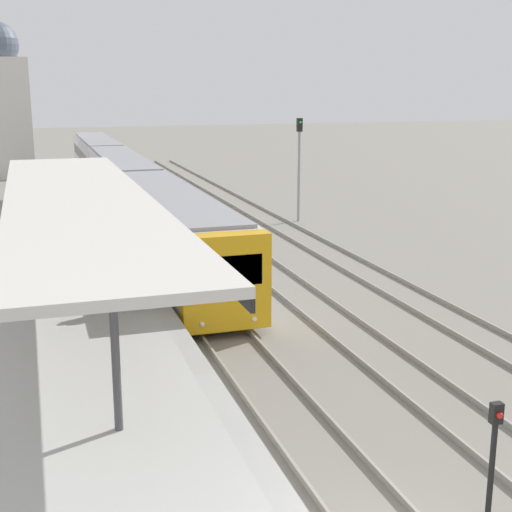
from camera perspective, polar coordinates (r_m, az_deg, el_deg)
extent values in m
cube|color=beige|center=(21.32, -14.13, 4.52)|extent=(4.00, 21.55, 0.20)
cube|color=black|center=(21.56, -8.89, 4.27)|extent=(0.08, 21.55, 0.24)
cylinder|color=#47474C|center=(13.37, -11.18, -7.72)|extent=(0.16, 0.16, 3.00)
cylinder|color=#47474C|center=(21.62, -13.89, 0.34)|extent=(0.16, 0.16, 3.00)
cylinder|color=#47474C|center=(30.07, -15.09, 3.91)|extent=(0.16, 0.16, 3.00)
cylinder|color=#2D2D33|center=(20.76, -10.39, -3.09)|extent=(0.14, 0.14, 0.85)
cylinder|color=#2D2D33|center=(20.79, -9.84, -3.05)|extent=(0.14, 0.14, 0.85)
cube|color=#2D6638|center=(20.58, -10.20, -1.13)|extent=(0.40, 0.22, 0.60)
sphere|color=tan|center=(20.49, -10.25, -0.04)|extent=(0.22, 0.22, 0.22)
cube|color=#B22828|center=(20.39, -10.13, -1.21)|extent=(0.30, 0.18, 0.40)
cube|color=gold|center=(20.48, -2.50, -2.06)|extent=(2.60, 0.70, 2.80)
cube|color=black|center=(20.07, -2.27, -1.23)|extent=(2.03, 0.04, 0.90)
sphere|color=#EFEACC|center=(20.31, -4.35, -5.47)|extent=(0.16, 0.16, 0.16)
sphere|color=#EFEACC|center=(20.70, -0.13, -5.06)|extent=(0.16, 0.16, 0.16)
cube|color=silver|center=(27.70, -6.66, 1.99)|extent=(2.60, 14.53, 2.80)
cube|color=gray|center=(27.45, -6.74, 4.98)|extent=(2.29, 14.24, 0.12)
cube|color=black|center=(27.64, -6.67, 2.62)|extent=(2.62, 13.37, 0.73)
cylinder|color=black|center=(23.32, -6.97, -3.57)|extent=(0.12, 0.70, 0.70)
cylinder|color=black|center=(23.81, -1.74, -3.12)|extent=(0.12, 0.70, 0.70)
cylinder|color=black|center=(32.36, -10.14, 1.16)|extent=(0.12, 0.70, 0.70)
cylinder|color=black|center=(32.71, -6.31, 1.42)|extent=(0.12, 0.70, 0.70)
cube|color=silver|center=(42.21, -10.61, 5.82)|extent=(2.60, 14.53, 2.80)
cube|color=gray|center=(42.05, -10.70, 7.79)|extent=(2.29, 14.24, 0.12)
cube|color=black|center=(42.17, -10.63, 6.24)|extent=(2.62, 13.37, 0.73)
cylinder|color=black|center=(37.66, -11.27, 2.84)|extent=(0.12, 0.70, 0.70)
cylinder|color=black|center=(37.96, -7.95, 3.06)|extent=(0.12, 0.70, 0.70)
cylinder|color=black|center=(46.93, -12.62, 4.86)|extent=(0.12, 0.70, 0.70)
cylinder|color=black|center=(47.17, -9.94, 5.03)|extent=(0.12, 0.70, 0.70)
cube|color=silver|center=(56.91, -12.55, 7.68)|extent=(2.60, 14.53, 2.80)
cube|color=gray|center=(56.79, -12.63, 9.14)|extent=(2.29, 14.24, 0.12)
cube|color=black|center=(56.88, -12.57, 7.99)|extent=(2.62, 13.37, 0.73)
cylinder|color=black|center=(52.30, -13.19, 5.70)|extent=(0.12, 0.70, 0.70)
cylinder|color=black|center=(52.51, -10.78, 5.84)|extent=(0.12, 0.70, 0.70)
cylinder|color=black|center=(61.65, -13.94, 6.80)|extent=(0.12, 0.70, 0.70)
cylinder|color=black|center=(61.83, -11.88, 6.92)|extent=(0.12, 0.70, 0.70)
cylinder|color=black|center=(13.09, 18.32, -15.98)|extent=(0.10, 0.10, 1.74)
cube|color=black|center=(12.62, 18.67, -11.82)|extent=(0.20, 0.14, 0.36)
sphere|color=red|center=(12.56, 18.92, -11.97)|extent=(0.11, 0.11, 0.11)
cylinder|color=gray|center=(38.23, 3.45, 6.86)|extent=(0.14, 0.14, 5.47)
cube|color=black|center=(38.03, 3.50, 10.43)|extent=(0.28, 0.20, 0.70)
sphere|color=green|center=(37.91, 3.57, 10.63)|extent=(0.14, 0.14, 0.14)
cube|color=silver|center=(60.69, -19.71, 10.35)|extent=(4.60, 4.60, 9.22)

